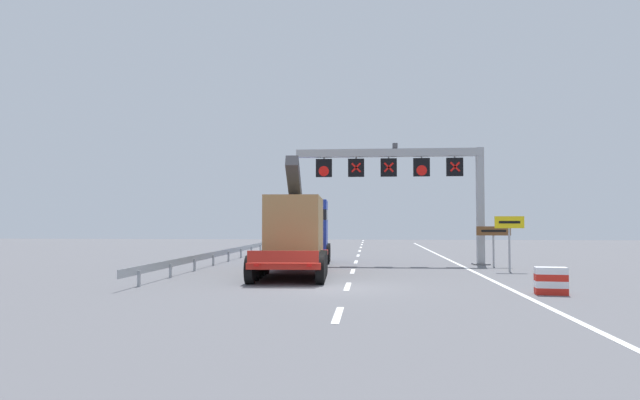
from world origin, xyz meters
name	(u,v)px	position (x,y,z in m)	size (l,w,h in m)	color
ground	(335,288)	(0.00, 0.00, 0.00)	(112.00, 112.00, 0.00)	#5B5B60
lane_markings	(359,253)	(0.42, 22.81, 0.01)	(0.20, 60.21, 0.01)	silver
edge_line_right	(458,264)	(6.20, 12.00, 0.01)	(0.20, 63.00, 0.01)	silver
overhead_lane_gantry	(412,171)	(3.64, 11.72, 5.27)	(10.83, 0.90, 6.86)	#9EA0A5
heavy_haul_truck_red	(300,230)	(-2.34, 8.36, 1.99)	(3.60, 14.16, 5.30)	red
exit_sign_yellow	(509,230)	(7.92, 7.25, 2.01)	(1.38, 0.15, 2.66)	#9EA0A5
tourist_info_sign_brown	(494,235)	(7.80, 10.16, 1.67)	(1.79, 0.15, 2.15)	#9EA0A5
crash_barrier_striped	(551,281)	(7.18, -1.32, 0.45)	(1.05, 0.61, 0.90)	red
guardrail_left	(220,254)	(-7.28, 11.26, 0.56)	(0.13, 26.53, 0.76)	#999EA3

